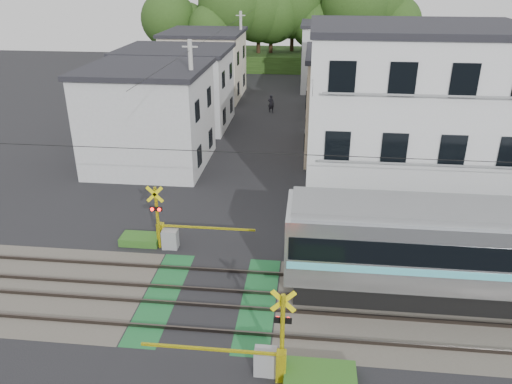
# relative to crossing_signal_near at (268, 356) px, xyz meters

# --- Properties ---
(ground) EXTENTS (120.00, 120.00, 0.00)m
(ground) POSITION_rel_crossing_signal_near_xyz_m (-2.59, 3.65, -0.71)
(ground) COLOR black
(track_bed) EXTENTS (120.00, 120.00, 0.14)m
(track_bed) POSITION_rel_crossing_signal_near_xyz_m (-2.59, 3.65, -0.67)
(track_bed) COLOR #47423A
(track_bed) RESTS_ON ground
(crossing_signal_near) EXTENTS (4.74, 0.65, 3.09)m
(crossing_signal_near) POSITION_rel_crossing_signal_near_xyz_m (0.00, 0.00, 0.00)
(crossing_signal_near) COLOR yellow
(crossing_signal_near) RESTS_ON ground
(crossing_signal_far) EXTENTS (4.74, 0.65, 3.09)m
(crossing_signal_far) POSITION_rel_crossing_signal_near_xyz_m (-5.17, 7.31, 0.00)
(crossing_signal_far) COLOR yellow
(crossing_signal_far) RESTS_ON ground
(apartment_block) EXTENTS (10.20, 8.36, 9.30)m
(apartment_block) POSITION_rel_crossing_signal_near_xyz_m (5.91, 13.15, 3.94)
(apartment_block) COLOR silver
(apartment_block) RESTS_ON ground
(houses_row) EXTENTS (22.07, 31.35, 6.80)m
(houses_row) POSITION_rel_crossing_signal_near_xyz_m (-2.33, 29.57, 2.53)
(houses_row) COLOR #B6B8BB
(houses_row) RESTS_ON ground
(tree_hill) EXTENTS (40.00, 12.55, 11.96)m
(tree_hill) POSITION_rel_crossing_signal_near_xyz_m (-1.83, 52.56, 5.30)
(tree_hill) COLOR #264316
(tree_hill) RESTS_ON ground
(catenary) EXTENTS (60.00, 5.04, 7.00)m
(catenary) POSITION_rel_crossing_signal_near_xyz_m (3.41, 3.69, 2.98)
(catenary) COLOR #2D2D33
(catenary) RESTS_ON ground
(utility_poles) EXTENTS (7.90, 42.00, 8.00)m
(utility_poles) POSITION_rel_crossing_signal_near_xyz_m (-3.64, 26.66, 3.37)
(utility_poles) COLOR #A5A5A0
(utility_poles) RESTS_ON ground
(pedestrian) EXTENTS (0.64, 0.48, 1.57)m
(pedestrian) POSITION_rel_crossing_signal_near_xyz_m (-2.47, 31.24, 0.08)
(pedestrian) COLOR black
(pedestrian) RESTS_ON ground
(weed_patches) EXTENTS (10.25, 8.80, 0.40)m
(weed_patches) POSITION_rel_crossing_signal_near_xyz_m (-0.83, 3.56, -0.53)
(weed_patches) COLOR #2D5E1E
(weed_patches) RESTS_ON ground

